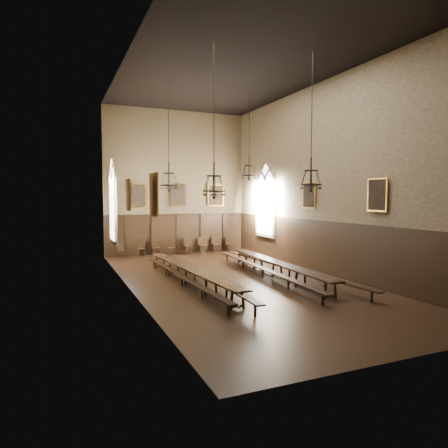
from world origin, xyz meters
TOP-DOWN VIEW (x-y plane):
  - floor at (0.00, 0.00)m, footprint 9.00×18.00m
  - ceiling at (0.00, 0.00)m, footprint 9.00×18.00m
  - wall_back at (0.00, 9.01)m, footprint 9.00×0.02m
  - wall_front at (0.00, -9.01)m, footprint 9.00×0.02m
  - wall_left at (-4.51, 0.00)m, footprint 0.02×18.00m
  - wall_right at (4.51, 0.00)m, footprint 0.02×18.00m
  - wainscot_panelling at (0.00, 0.00)m, footprint 9.00×18.00m
  - table_left at (-2.05, 0.11)m, footprint 1.19×9.09m
  - table_right at (2.01, -0.00)m, footprint 1.15×9.10m
  - bench_left_outer at (-2.45, -0.01)m, footprint 0.55×9.62m
  - bench_left_inner at (-1.44, -0.05)m, footprint 0.71×10.49m
  - bench_right_inner at (1.34, 0.11)m, footprint 1.02×10.37m
  - bench_right_outer at (2.50, -0.27)m, footprint 0.90×10.40m
  - chair_0 at (-3.57, 8.50)m, footprint 0.46×0.46m
  - chair_1 at (-2.39, 8.51)m, footprint 0.55×0.55m
  - chair_2 at (-1.49, 8.54)m, footprint 0.46×0.46m
  - chair_3 at (-0.57, 8.47)m, footprint 0.53×0.53m
  - chair_4 at (0.57, 8.61)m, footprint 0.47×0.47m
  - chair_5 at (1.53, 8.60)m, footprint 0.50×0.50m
  - chair_6 at (2.48, 8.56)m, footprint 0.49×0.49m
  - chair_7 at (3.41, 8.52)m, footprint 0.44×0.44m
  - chandelier_back_left at (-2.26, 2.51)m, footprint 0.86×0.86m
  - chandelier_back_right at (1.93, 2.69)m, footprint 0.77×0.77m
  - chandelier_front_left at (-1.90, -2.21)m, footprint 0.83×0.83m
  - chandelier_front_right at (1.80, -2.77)m, footprint 0.82×0.82m
  - portrait_back_0 at (-2.60, 8.88)m, footprint 1.10×0.12m
  - portrait_back_1 at (0.00, 8.88)m, footprint 1.10×0.12m
  - portrait_back_2 at (2.60, 8.88)m, footprint 1.10×0.12m
  - portrait_left_0 at (-4.38, 1.00)m, footprint 0.12×1.00m
  - portrait_left_1 at (-4.38, -3.50)m, footprint 0.12×1.00m
  - portrait_right_0 at (4.38, 1.00)m, footprint 0.12×1.00m
  - portrait_right_1 at (4.38, -3.50)m, footprint 0.12×1.00m
  - window_right at (4.43, 5.50)m, footprint 0.20×2.20m
  - window_left at (-4.43, 5.50)m, footprint 0.20×2.20m

SIDE VIEW (x-z plane):
  - floor at x=0.00m, z-range -0.02..0.00m
  - chair_0 at x=-3.57m, z-range -0.18..0.73m
  - bench_left_outer at x=-2.45m, z-range 0.06..0.49m
  - chair_7 at x=3.41m, z-range -0.18..0.75m
  - chair_3 at x=-0.57m, z-range -0.19..0.77m
  - bench_right_inner at x=1.34m, z-range 0.06..0.53m
  - bench_right_outer at x=2.50m, z-range 0.06..0.53m
  - bench_left_inner at x=-1.44m, z-range 0.06..0.54m
  - chair_1 at x=-2.39m, z-range -0.20..0.80m
  - chair_5 at x=1.53m, z-range -0.20..0.81m
  - chair_2 at x=-1.49m, z-range -0.20..0.82m
  - chair_4 at x=0.57m, z-range -0.20..0.82m
  - chair_6 at x=2.48m, z-range -0.20..0.82m
  - table_left at x=-2.05m, z-range 0.00..0.71m
  - table_right at x=2.01m, z-range 0.00..0.71m
  - wainscot_panelling at x=0.00m, z-range 0.00..2.50m
  - window_right at x=4.43m, z-range 1.10..5.70m
  - window_left at x=-4.43m, z-range 1.10..5.70m
  - portrait_back_0 at x=-2.60m, z-range 3.00..4.40m
  - portrait_back_1 at x=0.00m, z-range 3.00..4.40m
  - portrait_back_2 at x=2.60m, z-range 3.00..4.40m
  - portrait_left_0 at x=-4.38m, z-range 3.05..4.35m
  - portrait_left_1 at x=-4.38m, z-range 3.05..4.35m
  - portrait_right_0 at x=4.38m, z-range 3.05..4.35m
  - portrait_right_1 at x=4.38m, z-range 3.05..4.35m
  - chandelier_front_left at x=-1.90m, z-range 1.54..6.85m
  - chandelier_front_right at x=1.80m, z-range 1.90..6.96m
  - chandelier_back_left at x=-2.26m, z-range 1.98..6.98m
  - wall_back at x=0.00m, z-range 0.00..9.00m
  - wall_front at x=0.00m, z-range 0.00..9.00m
  - wall_left at x=-4.51m, z-range 0.00..9.00m
  - wall_right at x=4.51m, z-range 0.00..9.00m
  - chandelier_back_right at x=1.93m, z-range 2.80..7.24m
  - ceiling at x=0.00m, z-range 9.00..9.02m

